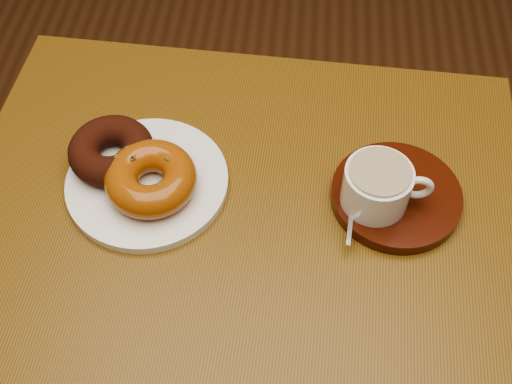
# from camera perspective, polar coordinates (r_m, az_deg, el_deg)

# --- Properties ---
(cafe_table) EXTENTS (0.76, 0.59, 0.69)m
(cafe_table) POSITION_cam_1_polar(r_m,az_deg,el_deg) (0.93, -1.23, -4.62)
(cafe_table) COLOR brown
(cafe_table) RESTS_ON ground
(donut_plate) EXTENTS (0.24, 0.24, 0.01)m
(donut_plate) POSITION_cam_1_polar(r_m,az_deg,el_deg) (0.86, -9.62, 0.89)
(donut_plate) COLOR white
(donut_plate) RESTS_ON cafe_table
(donut_cinnamon) EXTENTS (0.12, 0.12, 0.04)m
(donut_cinnamon) POSITION_cam_1_polar(r_m,az_deg,el_deg) (0.87, -12.74, 3.60)
(donut_cinnamon) COLOR #35120A
(donut_cinnamon) RESTS_ON donut_plate
(donut_caramel) EXTENTS (0.13, 0.13, 0.04)m
(donut_caramel) POSITION_cam_1_polar(r_m,az_deg,el_deg) (0.83, -9.34, 1.19)
(donut_caramel) COLOR #984C10
(donut_caramel) RESTS_ON donut_plate
(saucer) EXTENTS (0.19, 0.19, 0.02)m
(saucer) POSITION_cam_1_polar(r_m,az_deg,el_deg) (0.85, 12.32, -0.35)
(saucer) COLOR #361007
(saucer) RESTS_ON cafe_table
(coffee_cup) EXTENTS (0.11, 0.09, 0.06)m
(coffee_cup) POSITION_cam_1_polar(r_m,az_deg,el_deg) (0.81, 10.80, 0.55)
(coffee_cup) COLOR white
(coffee_cup) RESTS_ON saucer
(teaspoon) EXTENTS (0.02, 0.09, 0.01)m
(teaspoon) POSITION_cam_1_polar(r_m,az_deg,el_deg) (0.82, 8.62, -0.62)
(teaspoon) COLOR silver
(teaspoon) RESTS_ON saucer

